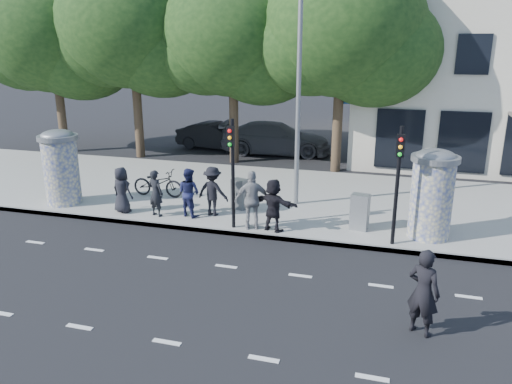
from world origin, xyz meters
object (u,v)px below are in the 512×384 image
(street_lamp, at_px, (299,70))
(ped_d, at_px, (213,191))
(ad_column_right, at_px, (432,192))
(cabinet_left, at_px, (240,194))
(man_road, at_px, (423,292))
(bicycle, at_px, (158,183))
(ped_a, at_px, (122,190))
(ped_e, at_px, (252,200))
(cabinet_right, at_px, (360,212))
(traffic_pole_near, at_px, (232,163))
(ad_column_left, at_px, (61,165))
(car_right, at_px, (276,138))
(ped_c, at_px, (189,192))
(traffic_pole_far, at_px, (398,174))
(ped_b, at_px, (156,193))
(ped_f, at_px, (273,205))
(car_mid, at_px, (217,136))

(street_lamp, xyz_separation_m, ped_d, (-2.42, -1.89, -3.82))
(ad_column_right, relative_size, cabinet_left, 2.51)
(ad_column_right, distance_m, man_road, 5.21)
(ad_column_right, bearing_deg, bicycle, 171.35)
(ad_column_right, xyz_separation_m, ped_a, (-9.86, -0.51, -0.61))
(ped_d, bearing_deg, ad_column_right, -172.97)
(ped_e, height_order, cabinet_right, ped_e)
(bicycle, bearing_deg, traffic_pole_near, -123.18)
(ad_column_left, xyz_separation_m, car_right, (5.21, 10.56, -0.71))
(car_right, bearing_deg, ped_c, 172.78)
(traffic_pole_near, bearing_deg, traffic_pole_far, 0.00)
(ped_d, relative_size, cabinet_right, 1.48)
(car_right, bearing_deg, cabinet_right, -158.65)
(ped_a, height_order, car_right, ped_a)
(traffic_pole_far, relative_size, ped_b, 2.18)
(cabinet_left, xyz_separation_m, cabinet_right, (4.14, -0.86, 0.03))
(ped_b, bearing_deg, ped_e, -167.46)
(traffic_pole_near, bearing_deg, ped_f, 5.75)
(ped_f, bearing_deg, bicycle, -4.16)
(ad_column_left, relative_size, street_lamp, 0.33)
(ad_column_right, bearing_deg, ped_e, -171.17)
(ped_c, relative_size, ped_d, 0.98)
(ped_f, bearing_deg, traffic_pole_near, 25.72)
(ped_b, xyz_separation_m, cabinet_right, (6.58, 0.59, -0.22))
(traffic_pole_near, bearing_deg, ped_a, 174.41)
(street_lamp, bearing_deg, cabinet_right, -38.25)
(traffic_pole_far, height_order, cabinet_right, traffic_pole_far)
(ped_a, distance_m, cabinet_left, 3.97)
(ad_column_left, relative_size, man_road, 1.43)
(ad_column_left, height_order, ped_e, ad_column_left)
(ped_a, xyz_separation_m, ped_b, (1.26, -0.02, -0.00))
(ad_column_right, height_order, cabinet_left, ad_column_right)
(ped_c, relative_size, bicycle, 0.83)
(traffic_pole_near, bearing_deg, car_right, 97.01)
(bicycle, height_order, cabinet_left, cabinet_left)
(ped_b, distance_m, car_mid, 11.26)
(traffic_pole_near, relative_size, ped_e, 1.84)
(man_road, relative_size, car_mid, 0.42)
(ad_column_left, relative_size, car_right, 0.46)
(ad_column_left, bearing_deg, ped_c, -0.38)
(bicycle, xyz_separation_m, cabinet_right, (7.50, -1.39, 0.05))
(ped_d, distance_m, car_mid, 11.16)
(ped_b, relative_size, ped_c, 0.96)
(ped_c, height_order, ped_e, ped_e)
(ad_column_right, relative_size, traffic_pole_far, 0.78)
(ped_b, relative_size, ped_d, 0.94)
(ped_e, height_order, bicycle, ped_e)
(ped_b, bearing_deg, ped_d, -144.88)
(street_lamp, bearing_deg, ped_f, -93.07)
(traffic_pole_far, distance_m, cabinet_right, 2.07)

